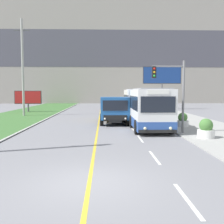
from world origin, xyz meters
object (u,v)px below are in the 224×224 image
planter_round_second (183,120)px  traffic_light_mast (173,87)px  billboard_large (162,76)px  dump_truck (114,110)px  utility_pole_far (23,67)px  billboard_small (28,98)px  planter_round_far (155,111)px  planter_round_third (166,114)px  car_distant (111,106)px  planter_round_near (206,129)px  city_bus (144,107)px

planter_round_second → traffic_light_mast: bearing=-118.0°
billboard_large → traffic_light_mast: bearing=-100.8°
dump_truck → utility_pole_far: bearing=142.1°
utility_pole_far → billboard_small: bearing=101.0°
traffic_light_mast → planter_round_far: 13.77m
utility_pole_far → planter_round_third: bearing=-19.4°
billboard_large → planter_round_third: 16.93m
traffic_light_mast → billboard_large: bearing=79.2°
billboard_small → planter_round_third: billboard_small is taller
dump_truck → planter_round_far: (5.26, 7.81, -0.64)m
car_distant → planter_round_near: size_ratio=3.57×
dump_truck → planter_round_third: (5.34, 2.65, -0.61)m
city_bus → utility_pole_far: (-13.12, 9.25, 4.19)m
utility_pole_far → planter_round_near: bearing=-44.9°
dump_truck → utility_pole_far: size_ratio=0.57×
planter_round_second → city_bus: bearing=152.9°
car_distant → traffic_light_mast: traffic_light_mast is taller
traffic_light_mast → planter_round_near: bearing=-53.0°
dump_truck → planter_round_far: size_ratio=5.61×
city_bus → planter_round_near: (2.85, -6.68, -1.01)m
dump_truck → planter_round_near: (5.38, -7.67, -0.63)m
traffic_light_mast → car_distant: bearing=98.6°
billboard_large → planter_round_third: size_ratio=5.56×
billboard_small → planter_round_second: (17.20, -16.53, -1.45)m
utility_pole_far → billboard_small: (-1.12, 5.77, -3.77)m
city_bus → traffic_light_mast: 5.08m
city_bus → billboard_small: 20.70m
planter_round_near → utility_pole_far: bearing=135.1°
dump_truck → planter_round_near: 9.39m
billboard_small → planter_round_near: billboard_small is taller
planter_round_near → planter_round_third: (-0.04, 10.32, 0.02)m
city_bus → traffic_light_mast: bearing=-74.2°
billboard_large → billboard_small: billboard_large is taller
traffic_light_mast → planter_round_third: traffic_light_mast is taller
car_distant → planter_round_near: car_distant is taller
car_distant → billboard_large: 9.43m
traffic_light_mast → billboard_large: 24.76m
dump_truck → utility_pole_far: (-10.59, 8.25, 4.57)m
planter_round_second → planter_round_far: bearing=91.3°
city_bus → billboard_small: bearing=133.5°
city_bus → planter_round_third: city_bus is taller
planter_round_second → planter_round_third: (-0.16, 5.16, 0.04)m
car_distant → utility_pole_far: utility_pole_far is taller
city_bus → traffic_light_mast: size_ratio=2.37×
planter_round_second → dump_truck: bearing=155.4°
planter_round_third → planter_round_far: (-0.08, 5.16, -0.03)m
city_bus → utility_pole_far: utility_pole_far is taller
utility_pole_far → planter_round_far: 16.69m
dump_truck → billboard_large: bearing=65.6°
planter_round_second → billboard_large: bearing=82.0°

